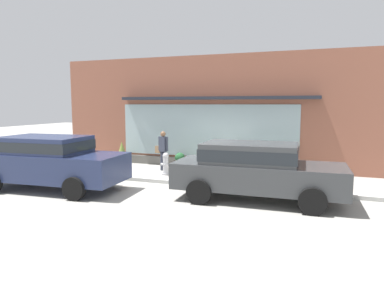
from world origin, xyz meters
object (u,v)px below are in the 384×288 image
Objects in this scene: potted_plant_by_entrance at (122,154)px; fire_hydrant at (166,164)px; parked_car_dark_gray at (255,168)px; potted_plant_window_left at (204,161)px; parked_car_navy at (49,159)px; potted_plant_trailing_edge at (283,166)px; potted_plant_window_right at (180,160)px; potted_plant_near_hydrant at (241,158)px; pedestrian_with_handbag at (163,148)px.

fire_hydrant is at bearing -25.45° from potted_plant_by_entrance.
parked_car_dark_gray reaches higher than potted_plant_window_left.
parked_car_navy is at bearing -127.46° from fire_hydrant.
fire_hydrant is 4.32m from parked_car_dark_gray.
potted_plant_trailing_edge is 6.68m from potted_plant_by_entrance.
fire_hydrant reaches higher than potted_plant_trailing_edge.
potted_plant_window_right is at bearing 88.23° from fire_hydrant.
potted_plant_near_hydrant reaches higher than potted_plant_window_left.
parked_car_dark_gray reaches higher than fire_hydrant.
pedestrian_with_handbag is at bearing -167.65° from potted_plant_window_left.
parked_car_dark_gray is at bearing -96.85° from potted_plant_trailing_edge.
pedestrian_with_handbag reaches higher than potted_plant_window_right.
potted_plant_by_entrance reaches higher than potted_plant_window_left.
fire_hydrant is at bearing 136.21° from pedestrian_with_handbag.
potted_plant_near_hydrant is (-1.11, 3.53, -0.34)m from parked_car_dark_gray.
fire_hydrant is at bearing 146.64° from parked_car_dark_gray.
potted_plant_window_left is 0.77× the size of potted_plant_by_entrance.
parked_car_dark_gray is 0.99× the size of parked_car_navy.
potted_plant_window_left reaches higher than potted_plant_window_right.
fire_hydrant is at bearing -161.16° from potted_plant_trailing_edge.
potted_plant_window_left is at bearing -2.73° from potted_plant_by_entrance.
potted_plant_window_right is at bearing 178.90° from potted_plant_near_hydrant.
parked_car_dark_gray is 5.11m from potted_plant_window_right.
potted_plant_window_left is at bearing -152.89° from pedestrian_with_handbag.
potted_plant_by_entrance is at bearing -178.62° from potted_plant_trailing_edge.
fire_hydrant is 0.18× the size of parked_car_dark_gray.
potted_plant_near_hydrant reaches higher than fire_hydrant.
parked_car_dark_gray reaches higher than potted_plant_trailing_edge.
potted_plant_window_left is at bearing 42.42° from fire_hydrant.
potted_plant_window_left is 3.75m from potted_plant_by_entrance.
potted_plant_near_hydrant is (2.97, 0.55, -0.33)m from pedestrian_with_handbag.
parked_car_dark_gray is 6.15m from parked_car_navy.
parked_car_navy is at bearing -130.30° from potted_plant_window_left.
parked_car_dark_gray reaches higher than pedestrian_with_handbag.
potted_plant_trailing_edge is (4.05, 0.09, 0.00)m from potted_plant_window_right.
potted_plant_window_left is (-2.49, 3.33, -0.47)m from parked_car_dark_gray.
fire_hydrant is 1.06× the size of potted_plant_window_left.
potted_plant_near_hydrant is 5.13m from potted_plant_by_entrance.
potted_plant_by_entrance reaches higher than potted_plant_trailing_edge.
potted_plant_trailing_edge is (0.44, 3.67, -0.56)m from parked_car_dark_gray.
potted_plant_by_entrance is at bearing 149.25° from parked_car_dark_gray.
potted_plant_near_hydrant is at bearing 26.41° from fire_hydrant.
parked_car_dark_gray reaches higher than potted_plant_window_right.
parked_car_navy is at bearing -138.24° from potted_plant_near_hydrant.
potted_plant_near_hydrant is (2.53, 1.26, 0.15)m from fire_hydrant.
parked_car_dark_gray is 5.86× the size of potted_plant_window_left.
potted_plant_window_left is (3.59, 4.23, -0.50)m from parked_car_navy.
parked_car_dark_gray is at bearing 158.57° from pedestrian_with_handbag.
fire_hydrant is 1.23× the size of potted_plant_trailing_edge.
potted_plant_window_left reaches higher than potted_plant_trailing_edge.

